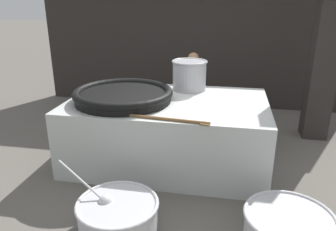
{
  "coord_description": "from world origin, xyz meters",
  "views": [
    {
      "loc": [
        0.9,
        -4.72,
        2.51
      ],
      "look_at": [
        0.0,
        0.0,
        0.76
      ],
      "focal_mm": 35.0,
      "sensor_mm": 36.0,
      "label": 1
    }
  ],
  "objects_px": {
    "prep_bowl_meat": "(288,227)",
    "prep_bowl_vegetables": "(118,215)",
    "cook": "(192,88)",
    "stock_pot": "(189,75)",
    "giant_wok_near": "(123,95)"
  },
  "relations": [
    {
      "from": "prep_bowl_meat",
      "to": "prep_bowl_vegetables",
      "type": "bearing_deg",
      "value": -175.56
    },
    {
      "from": "cook",
      "to": "prep_bowl_vegetables",
      "type": "xyz_separation_m",
      "value": [
        -0.44,
        -3.29,
        -0.61
      ]
    },
    {
      "from": "stock_pot",
      "to": "prep_bowl_meat",
      "type": "xyz_separation_m",
      "value": [
        1.38,
        -2.31,
        -1.08
      ]
    },
    {
      "from": "stock_pot",
      "to": "giant_wok_near",
      "type": "bearing_deg",
      "value": -137.18
    },
    {
      "from": "stock_pot",
      "to": "prep_bowl_meat",
      "type": "distance_m",
      "value": 2.9
    },
    {
      "from": "giant_wok_near",
      "to": "stock_pot",
      "type": "bearing_deg",
      "value": 42.82
    },
    {
      "from": "prep_bowl_vegetables",
      "to": "prep_bowl_meat",
      "type": "relative_size",
      "value": 1.24
    },
    {
      "from": "cook",
      "to": "prep_bowl_vegetables",
      "type": "height_order",
      "value": "cook"
    },
    {
      "from": "stock_pot",
      "to": "prep_bowl_vegetables",
      "type": "xyz_separation_m",
      "value": [
        -0.48,
        -2.45,
        -1.07
      ]
    },
    {
      "from": "cook",
      "to": "prep_bowl_meat",
      "type": "relative_size",
      "value": 1.57
    },
    {
      "from": "giant_wok_near",
      "to": "cook",
      "type": "relative_size",
      "value": 0.99
    },
    {
      "from": "giant_wok_near",
      "to": "stock_pot",
      "type": "height_order",
      "value": "stock_pot"
    },
    {
      "from": "giant_wok_near",
      "to": "stock_pot",
      "type": "distance_m",
      "value": 1.23
    },
    {
      "from": "giant_wok_near",
      "to": "prep_bowl_vegetables",
      "type": "xyz_separation_m",
      "value": [
        0.42,
        -1.62,
        -0.91
      ]
    },
    {
      "from": "stock_pot",
      "to": "prep_bowl_meat",
      "type": "height_order",
      "value": "stock_pot"
    }
  ]
}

